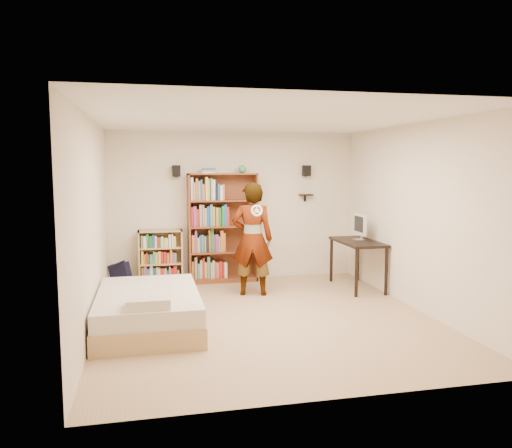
% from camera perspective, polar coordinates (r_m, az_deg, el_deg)
% --- Properties ---
extents(ground, '(4.50, 5.00, 0.01)m').
position_cam_1_polar(ground, '(7.01, 1.12, -10.65)').
color(ground, tan).
rests_on(ground, ground).
extents(room_shell, '(4.52, 5.02, 2.71)m').
position_cam_1_polar(room_shell, '(6.70, 1.15, 3.89)').
color(room_shell, silver).
rests_on(room_shell, ground).
extents(crown_molding, '(4.50, 5.00, 0.06)m').
position_cam_1_polar(crown_molding, '(6.72, 1.17, 11.65)').
color(crown_molding, silver).
rests_on(crown_molding, room_shell).
extents(speaker_left, '(0.14, 0.12, 0.20)m').
position_cam_1_polar(speaker_left, '(8.93, -9.09, 6.01)').
color(speaker_left, black).
rests_on(speaker_left, room_shell).
extents(speaker_right, '(0.14, 0.12, 0.20)m').
position_cam_1_polar(speaker_right, '(9.37, 5.80, 6.08)').
color(speaker_right, black).
rests_on(speaker_right, room_shell).
extents(wall_shelf, '(0.25, 0.16, 0.02)m').
position_cam_1_polar(wall_shelf, '(9.40, 5.75, 3.33)').
color(wall_shelf, black).
rests_on(wall_shelf, room_shell).
extents(tall_bookshelf, '(1.24, 0.36, 1.96)m').
position_cam_1_polar(tall_bookshelf, '(8.99, -3.82, -0.44)').
color(tall_bookshelf, brown).
rests_on(tall_bookshelf, ground).
extents(low_bookshelf, '(0.77, 0.29, 0.96)m').
position_cam_1_polar(low_bookshelf, '(9.01, -10.84, -3.74)').
color(low_bookshelf, tan).
rests_on(low_bookshelf, ground).
extents(computer_desk, '(0.60, 1.20, 0.82)m').
position_cam_1_polar(computer_desk, '(8.74, 11.50, -4.54)').
color(computer_desk, black).
rests_on(computer_desk, ground).
extents(imac, '(0.11, 0.45, 0.44)m').
position_cam_1_polar(imac, '(8.74, 11.69, -0.35)').
color(imac, silver).
rests_on(imac, computer_desk).
extents(daybed, '(1.30, 2.00, 0.59)m').
position_cam_1_polar(daybed, '(6.68, -12.20, -9.03)').
color(daybed, beige).
rests_on(daybed, ground).
extents(person, '(0.75, 0.58, 1.83)m').
position_cam_1_polar(person, '(8.04, -0.43, -1.73)').
color(person, black).
rests_on(person, ground).
extents(wii_wheel, '(0.18, 0.07, 0.19)m').
position_cam_1_polar(wii_wheel, '(7.65, 0.10, 1.54)').
color(wii_wheel, silver).
rests_on(wii_wheel, person).
extents(navy_bag, '(0.41, 0.35, 0.48)m').
position_cam_1_polar(navy_bag, '(8.76, -15.15, -5.76)').
color(navy_bag, black).
rests_on(navy_bag, ground).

